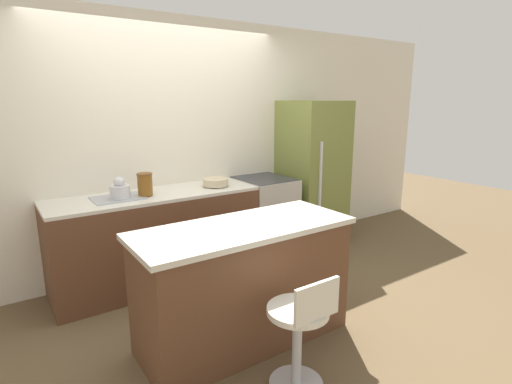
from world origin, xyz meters
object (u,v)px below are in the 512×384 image
object	(u,v)px
refrigerator	(312,174)
kettle	(120,190)
stool_chair	(300,333)
oven_range	(264,217)
mixing_bowl	(216,182)

from	to	relation	value
refrigerator	kettle	distance (m)	2.33
kettle	stool_chair	bearing A→B (deg)	-75.27
oven_range	refrigerator	world-z (taller)	refrigerator
refrigerator	stool_chair	xyz separation A→B (m)	(-1.83, -1.93, -0.50)
mixing_bowl	stool_chair	bearing A→B (deg)	-103.89
stool_chair	mixing_bowl	size ratio (longest dim) A/B	2.95
kettle	mixing_bowl	distance (m)	0.97
oven_range	stool_chair	bearing A→B (deg)	-119.89
refrigerator	mixing_bowl	size ratio (longest dim) A/B	6.72
kettle	mixing_bowl	bearing A→B (deg)	-0.00
refrigerator	kettle	xyz separation A→B (m)	(-2.33, -0.03, 0.11)
refrigerator	stool_chair	size ratio (longest dim) A/B	2.28
refrigerator	mixing_bowl	xyz separation A→B (m)	(-1.36, -0.03, 0.07)
oven_range	mixing_bowl	bearing A→B (deg)	-176.21
kettle	refrigerator	bearing A→B (deg)	0.81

